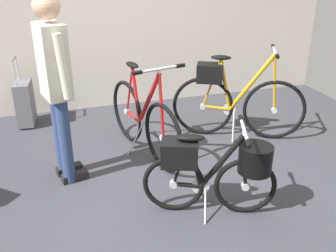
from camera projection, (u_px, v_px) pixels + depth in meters
ground_plane at (162, 194)px, 3.37m from camera, size 6.08×6.08×0.00m
folding_bike_foreground at (216, 168)px, 2.98m from camera, size 1.01×0.56×0.75m
display_bike_left at (144, 120)px, 3.90m from camera, size 0.54×1.42×1.01m
display_bike_right at (232, 98)px, 4.25m from camera, size 1.34×0.73×1.02m
visitor_near_wall at (56, 80)px, 3.22m from camera, size 0.33×0.52×1.66m
rolling_suitcase at (25, 103)px, 4.62m from camera, size 0.21×0.38×0.83m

